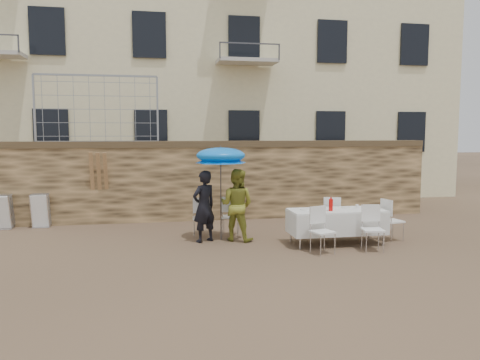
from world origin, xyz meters
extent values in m
plane|color=brown|center=(0.00, 0.00, 0.00)|extent=(80.00, 80.00, 0.00)
cube|color=olive|center=(0.00, 5.00, 1.10)|extent=(13.00, 0.50, 2.20)
cube|color=beige|center=(0.00, 12.00, 7.50)|extent=(20.00, 8.00, 15.00)
imported|color=black|center=(-0.43, 2.21, 0.81)|extent=(0.71, 0.64, 1.63)
imported|color=gold|center=(0.32, 2.21, 0.83)|extent=(1.01, 0.95, 1.65)
cylinder|color=#3F3F44|center=(-0.03, 2.31, 0.89)|extent=(0.03, 0.03, 1.79)
cone|color=blue|center=(-0.03, 2.31, 1.90)|extent=(1.17, 1.17, 0.22)
cube|color=silver|center=(2.45, 1.48, 0.75)|extent=(2.10, 0.85, 0.05)
cylinder|color=silver|center=(1.50, 1.13, 0.37)|extent=(0.04, 0.04, 0.74)
cylinder|color=silver|center=(3.40, 1.13, 0.37)|extent=(0.04, 0.04, 0.74)
cylinder|color=silver|center=(1.50, 1.82, 0.37)|extent=(0.04, 0.04, 0.74)
cylinder|color=silver|center=(3.40, 1.82, 0.37)|extent=(0.04, 0.04, 0.74)
cylinder|color=red|center=(2.25, 1.33, 0.91)|extent=(0.09, 0.09, 0.26)
camera|label=1|loc=(-1.52, -8.21, 2.47)|focal=35.00mm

